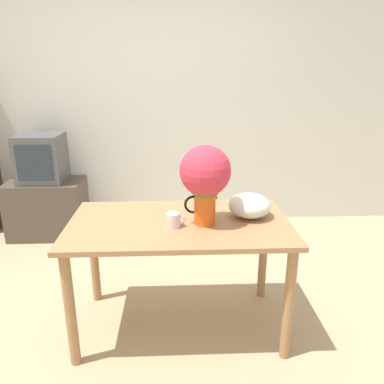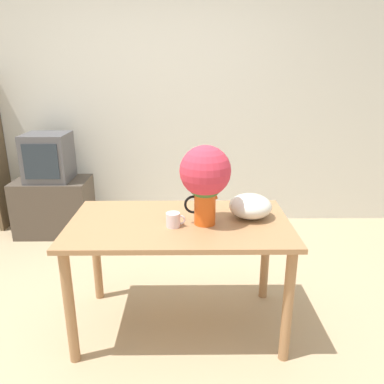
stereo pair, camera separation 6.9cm
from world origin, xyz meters
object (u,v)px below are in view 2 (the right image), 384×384
(flower_vase, at_px, (205,177))
(white_bowl, at_px, (250,206))
(tv_set, at_px, (48,157))
(coffee_mug, at_px, (174,220))

(flower_vase, height_order, white_bowl, flower_vase)
(white_bowl, bearing_deg, flower_vase, -160.95)
(flower_vase, height_order, tv_set, flower_vase)
(coffee_mug, bearing_deg, tv_set, 129.35)
(coffee_mug, bearing_deg, flower_vase, 13.02)
(flower_vase, bearing_deg, tv_set, 133.94)
(coffee_mug, relative_size, white_bowl, 0.44)
(tv_set, bearing_deg, white_bowl, -39.08)
(flower_vase, xyz_separation_m, white_bowl, (0.29, 0.10, -0.22))
(flower_vase, relative_size, coffee_mug, 4.14)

